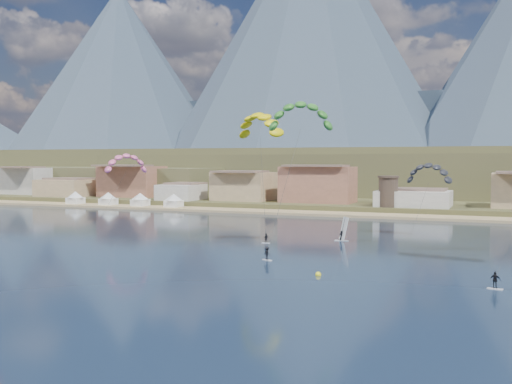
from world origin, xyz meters
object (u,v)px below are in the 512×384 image
watchtower (388,191)px  kitesurfer_green (300,113)px  windsurfer (342,233)px  buoy (318,275)px  kitesurfer_yellow (260,122)px

watchtower → kitesurfer_green: (-1.54, -71.66, 16.04)m
kitesurfer_green → windsurfer: (3.57, 13.82, -21.01)m
watchtower → windsurfer: size_ratio=1.96×
kitesurfer_green → watchtower: bearing=88.8°
kitesurfer_green → buoy: kitesurfer_green is taller
kitesurfer_yellow → buoy: size_ratio=35.82×
watchtower → buoy: 91.62m
windsurfer → buoy: 33.73m
watchtower → buoy: bearing=-85.3°
kitesurfer_yellow → kitesurfer_green: 22.70m
kitesurfer_yellow → kitesurfer_green: kitesurfer_yellow is taller
kitesurfer_yellow → buoy: bearing=-58.0°
kitesurfer_green → buoy: bearing=-65.3°
windsurfer → kitesurfer_green: bearing=-104.5°
kitesurfer_yellow → kitesurfer_green: (14.26, -17.66, -0.02)m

